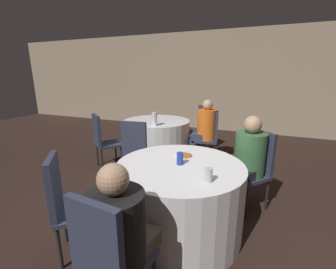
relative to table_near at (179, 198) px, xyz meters
The scene contains 18 objects.
ground_plane 0.38m from the table_near, 40.50° to the left, with size 16.00×16.00×0.00m, color black.
wall_back 4.84m from the table_near, 89.74° to the left, with size 16.00×0.06×2.80m.
table_near is the anchor object (origin of this frame).
table_far 2.21m from the table_near, 120.96° to the left, with size 1.27×1.27×0.76m.
chair_near_northeast 1.08m from the table_near, 49.53° to the left, with size 0.56×0.56×0.96m.
chair_near_southwest 1.08m from the table_near, 140.60° to the right, with size 0.56×0.56×0.96m.
chair_near_south 1.08m from the table_near, 95.50° to the right, with size 0.44×0.44×0.96m.
chair_far_east 2.07m from the table_near, 92.57° to the left, with size 0.46×0.46×0.96m.
chair_far_northeast 2.75m from the table_near, 99.60° to the left, with size 0.56×0.56×0.96m.
chair_far_southwest 2.09m from the table_near, 149.30° to the left, with size 0.56×0.56×0.96m.
chair_far_south 1.31m from the table_near, 139.39° to the left, with size 0.45×0.46×0.96m.
person_green_jacket 0.92m from the table_near, 49.53° to the left, with size 0.48×0.50×1.16m.
person_orange_shirt 2.06m from the table_near, 97.16° to the left, with size 0.51×0.37×1.18m.
person_black_shirt 0.92m from the table_near, 95.50° to the right, with size 0.39×0.53×1.11m.
pizza_plate_near 0.45m from the table_near, 97.20° to the left, with size 0.20×0.20×0.02m.
soda_can_silver 0.62m from the table_near, 37.98° to the right, with size 0.07×0.07×0.12m.
soda_can_blue 0.44m from the table_near, 115.53° to the right, with size 0.07×0.07×0.12m.
bottle_far 1.82m from the table_near, 123.69° to the left, with size 0.09×0.09×0.23m.
Camera 1 is at (0.65, -1.98, 1.62)m, focal length 24.00 mm.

